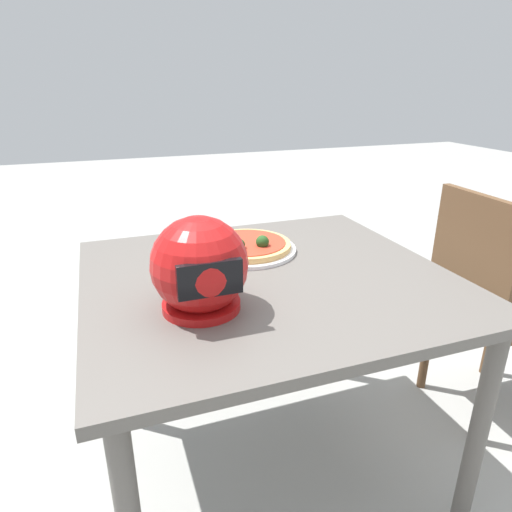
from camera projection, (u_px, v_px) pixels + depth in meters
name	position (u px, v px, depth m)	size (l,w,h in m)	color
ground_plane	(266.00, 466.00, 1.56)	(14.00, 14.00, 0.00)	#9E9E99
dining_table	(267.00, 301.00, 1.32)	(1.03, 0.94, 0.73)	#5B5651
pizza_plate	(246.00, 250.00, 1.46)	(0.33, 0.33, 0.01)	white
pizza	(244.00, 244.00, 1.45)	(0.29, 0.29, 0.06)	tan
motorcycle_helmet	(200.00, 267.00, 1.06)	(0.23, 0.23, 0.23)	#B21414
chair_side	(486.00, 297.00, 1.66)	(0.42, 0.42, 0.90)	brown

